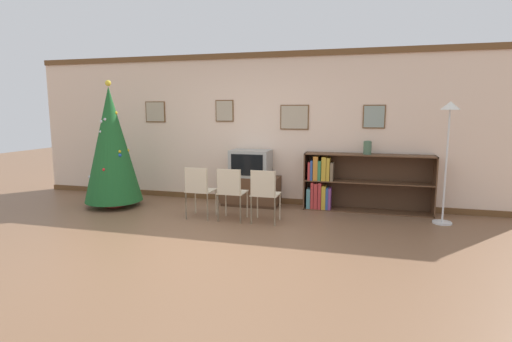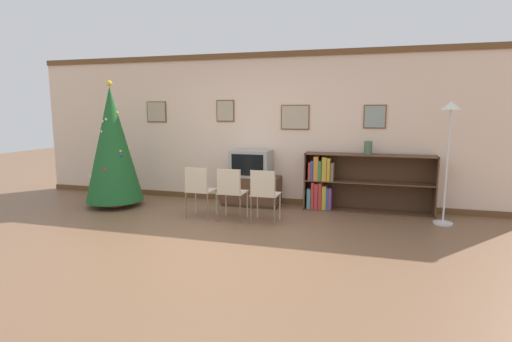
{
  "view_description": "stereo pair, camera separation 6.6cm",
  "coord_description": "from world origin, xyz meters",
  "px_view_note": "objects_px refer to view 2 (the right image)",
  "views": [
    {
      "loc": [
        1.9,
        -4.52,
        1.69
      ],
      "look_at": [
        0.28,
        1.37,
        0.75
      ],
      "focal_mm": 28.0,
      "sensor_mm": 36.0,
      "label": 1
    },
    {
      "loc": [
        1.96,
        -4.5,
        1.69
      ],
      "look_at": [
        0.28,
        1.37,
        0.75
      ],
      "focal_mm": 28.0,
      "sensor_mm": 36.0,
      "label": 2
    }
  ],
  "objects_px": {
    "folding_chair_right": "(264,193)",
    "standing_lamp": "(449,131)",
    "vase": "(368,148)",
    "folding_chair_center": "(231,191)",
    "tv_console": "(251,191)",
    "bookshelf": "(345,183)",
    "christmas_tree": "(112,145)",
    "television": "(251,163)",
    "folding_chair_left": "(199,189)"
  },
  "relations": [
    {
      "from": "folding_chair_right",
      "to": "bookshelf",
      "type": "distance_m",
      "value": 1.61
    },
    {
      "from": "christmas_tree",
      "to": "vase",
      "type": "relative_size",
      "value": 9.85
    },
    {
      "from": "folding_chair_center",
      "to": "bookshelf",
      "type": "height_order",
      "value": "bookshelf"
    },
    {
      "from": "folding_chair_right",
      "to": "vase",
      "type": "bearing_deg",
      "value": 38.3
    },
    {
      "from": "vase",
      "to": "television",
      "type": "bearing_deg",
      "value": -178.13
    },
    {
      "from": "folding_chair_center",
      "to": "vase",
      "type": "relative_size",
      "value": 3.68
    },
    {
      "from": "bookshelf",
      "to": "tv_console",
      "type": "bearing_deg",
      "value": -177.24
    },
    {
      "from": "christmas_tree",
      "to": "vase",
      "type": "xyz_separation_m",
      "value": [
        4.3,
        0.79,
        -0.01
      ]
    },
    {
      "from": "christmas_tree",
      "to": "vase",
      "type": "height_order",
      "value": "christmas_tree"
    },
    {
      "from": "christmas_tree",
      "to": "standing_lamp",
      "type": "distance_m",
      "value": 5.44
    },
    {
      "from": "vase",
      "to": "standing_lamp",
      "type": "bearing_deg",
      "value": -21.16
    },
    {
      "from": "folding_chair_center",
      "to": "folding_chair_right",
      "type": "relative_size",
      "value": 1.0
    },
    {
      "from": "television",
      "to": "vase",
      "type": "xyz_separation_m",
      "value": [
        1.98,
        0.06,
        0.33
      ]
    },
    {
      "from": "bookshelf",
      "to": "standing_lamp",
      "type": "distance_m",
      "value": 1.8
    },
    {
      "from": "television",
      "to": "folding_chair_center",
      "type": "xyz_separation_m",
      "value": [
        -0.0,
        -1.08,
        -0.28
      ]
    },
    {
      "from": "folding_chair_left",
      "to": "folding_chair_right",
      "type": "relative_size",
      "value": 1.0
    },
    {
      "from": "tv_console",
      "to": "vase",
      "type": "bearing_deg",
      "value": 1.8
    },
    {
      "from": "tv_console",
      "to": "television",
      "type": "height_order",
      "value": "television"
    },
    {
      "from": "vase",
      "to": "folding_chair_center",
      "type": "bearing_deg",
      "value": -149.92
    },
    {
      "from": "tv_console",
      "to": "folding_chair_center",
      "type": "height_order",
      "value": "folding_chair_center"
    },
    {
      "from": "tv_console",
      "to": "folding_chair_right",
      "type": "xyz_separation_m",
      "value": [
        0.53,
        -1.09,
        0.21
      ]
    },
    {
      "from": "folding_chair_center",
      "to": "standing_lamp",
      "type": "distance_m",
      "value": 3.32
    },
    {
      "from": "bookshelf",
      "to": "folding_chair_right",
      "type": "bearing_deg",
      "value": -133.47
    },
    {
      "from": "television",
      "to": "folding_chair_left",
      "type": "height_order",
      "value": "television"
    },
    {
      "from": "folding_chair_right",
      "to": "standing_lamp",
      "type": "bearing_deg",
      "value": 15.44
    },
    {
      "from": "folding_chair_center",
      "to": "vase",
      "type": "bearing_deg",
      "value": 30.08
    },
    {
      "from": "folding_chair_left",
      "to": "folding_chair_center",
      "type": "xyz_separation_m",
      "value": [
        0.53,
        0.0,
        0.0
      ]
    },
    {
      "from": "television",
      "to": "vase",
      "type": "relative_size",
      "value": 3.11
    },
    {
      "from": "folding_chair_center",
      "to": "folding_chair_right",
      "type": "height_order",
      "value": "same"
    },
    {
      "from": "television",
      "to": "folding_chair_right",
      "type": "distance_m",
      "value": 1.24
    },
    {
      "from": "television",
      "to": "folding_chair_right",
      "type": "bearing_deg",
      "value": -63.99
    },
    {
      "from": "folding_chair_left",
      "to": "folding_chair_center",
      "type": "relative_size",
      "value": 1.0
    },
    {
      "from": "christmas_tree",
      "to": "television",
      "type": "bearing_deg",
      "value": 17.36
    },
    {
      "from": "folding_chair_right",
      "to": "vase",
      "type": "xyz_separation_m",
      "value": [
        1.46,
        1.15,
        0.61
      ]
    },
    {
      "from": "television",
      "to": "folding_chair_center",
      "type": "bearing_deg",
      "value": -90.0
    },
    {
      "from": "tv_console",
      "to": "vase",
      "type": "xyz_separation_m",
      "value": [
        1.98,
        0.06,
        0.82
      ]
    },
    {
      "from": "tv_console",
      "to": "folding_chair_left",
      "type": "height_order",
      "value": "folding_chair_left"
    },
    {
      "from": "folding_chair_center",
      "to": "tv_console",
      "type": "bearing_deg",
      "value": 90.0
    },
    {
      "from": "christmas_tree",
      "to": "standing_lamp",
      "type": "xyz_separation_m",
      "value": [
        5.42,
        0.35,
        0.3
      ]
    },
    {
      "from": "tv_console",
      "to": "television",
      "type": "bearing_deg",
      "value": -90.0
    },
    {
      "from": "folding_chair_right",
      "to": "bookshelf",
      "type": "relative_size",
      "value": 0.39
    },
    {
      "from": "vase",
      "to": "bookshelf",
      "type": "bearing_deg",
      "value": 177.28
    },
    {
      "from": "folding_chair_left",
      "to": "bookshelf",
      "type": "relative_size",
      "value": 0.39
    },
    {
      "from": "christmas_tree",
      "to": "folding_chair_left",
      "type": "bearing_deg",
      "value": -11.44
    },
    {
      "from": "folding_chair_right",
      "to": "standing_lamp",
      "type": "relative_size",
      "value": 0.45
    },
    {
      "from": "christmas_tree",
      "to": "folding_chair_right",
      "type": "height_order",
      "value": "christmas_tree"
    },
    {
      "from": "folding_chair_center",
      "to": "standing_lamp",
      "type": "height_order",
      "value": "standing_lamp"
    },
    {
      "from": "tv_console",
      "to": "vase",
      "type": "distance_m",
      "value": 2.15
    },
    {
      "from": "television",
      "to": "folding_chair_left",
      "type": "relative_size",
      "value": 0.84
    },
    {
      "from": "tv_console",
      "to": "bookshelf",
      "type": "bearing_deg",
      "value": 2.76
    }
  ]
}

